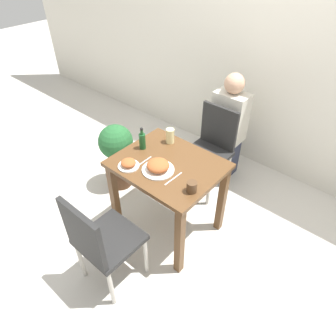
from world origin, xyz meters
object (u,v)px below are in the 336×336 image
Objects in this scene: chair_far at (211,146)px; person_figure at (228,127)px; food_plate at (158,166)px; side_plate at (128,164)px; chair_near at (100,240)px; sauce_bottle at (142,140)px; juice_glass at (170,136)px; potted_plant_left at (117,151)px; drink_cup at (192,187)px.

chair_far is 0.77× the size of person_figure.
side_plate is (-0.21, -0.12, -0.01)m from food_plate.
chair_near is 0.62m from side_plate.
chair_near is at bearing -68.32° from sauce_bottle.
side_plate is at bearing -93.22° from juice_glass.
chair_near is 1.05m from juice_glass.
side_plate is 0.23× the size of potted_plant_left.
food_plate is at bearing -63.27° from juice_glass.
chair_far is at bearing -89.28° from person_figure.
sauce_bottle is at bearing -118.14° from juice_glass.
drink_cup is 0.64m from juice_glass.
chair_far is at bearing 94.04° from food_plate.
food_plate is (0.06, -0.86, 0.29)m from chair_far.
side_plate is 1.29× the size of juice_glass.
food_plate is at bearing 29.38° from side_plate.
juice_glass is 0.86m from person_figure.
potted_plant_left is (-0.59, 0.35, -0.35)m from side_plate.
food_plate is 1.20m from person_figure.
chair_near and chair_far have the same top height.
side_plate is at bearing -31.04° from potted_plant_left.
person_figure is (0.14, 1.29, -0.21)m from side_plate.
chair_far is 0.32m from person_figure.
juice_glass reaches higher than side_plate.
food_plate is at bearing -86.84° from person_figure.
sauce_bottle is at bearing 155.51° from food_plate.
juice_glass is (0.03, 0.47, 0.04)m from side_plate.
chair_far is at bearing -87.54° from chair_near.
food_plate is at bearing -24.49° from sauce_bottle.
drink_cup is 0.66× the size of juice_glass.
chair_near is 6.89× the size of juice_glass.
person_figure reaches higher than chair_far.
side_plate is (-0.15, -0.98, 0.28)m from chair_far.
juice_glass is 0.18× the size of potted_plant_left.
drink_cup is 0.07× the size of person_figure.
person_figure reaches higher than sauce_bottle.
juice_glass is at bearing 61.86° from sauce_bottle.
drink_cup is at bearing -65.46° from chair_far.
sauce_bottle is at bearing -68.32° from chair_near.
chair_near is 3.56× the size of food_plate.
chair_far reaches higher than food_plate.
chair_far is 1.03m from side_plate.
drink_cup is (0.34, 0.60, 0.30)m from chair_near.
person_figure is at bearing -87.84° from chair_near.
drink_cup is 0.12× the size of potted_plant_left.
side_plate is at bearing -67.50° from chair_near.
side_plate is at bearing -169.84° from drink_cup.
chair_near is 1.23× the size of potted_plant_left.
drink_cup is at bearing -35.82° from juice_glass.
chair_near is at bearing -79.43° from juice_glass.
chair_near reaches higher than juice_glass.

